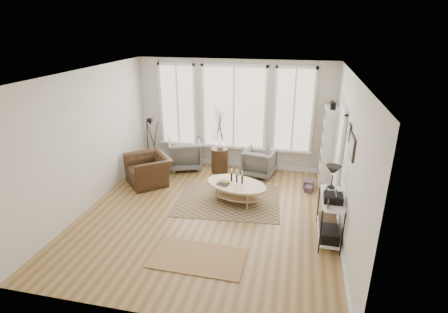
% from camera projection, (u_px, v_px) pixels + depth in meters
% --- Properties ---
extents(room, '(5.50, 5.54, 2.90)m').
position_uv_depth(room, '(209.00, 151.00, 6.79)').
color(room, '#9E7947').
rests_on(room, ground).
extents(bay_window, '(4.14, 0.12, 2.24)m').
position_uv_depth(bay_window, '(234.00, 110.00, 9.18)').
color(bay_window, tan).
rests_on(bay_window, ground).
extents(door, '(0.09, 1.06, 2.22)m').
position_uv_depth(door, '(338.00, 155.00, 7.42)').
color(door, silver).
rests_on(door, ground).
extents(bookcase, '(0.31, 0.85, 2.06)m').
position_uv_depth(bookcase, '(328.00, 146.00, 8.48)').
color(bookcase, white).
rests_on(bookcase, ground).
extents(low_shelf, '(0.38, 1.08, 1.30)m').
position_uv_depth(low_shelf, '(330.00, 213.00, 6.36)').
color(low_shelf, white).
rests_on(low_shelf, ground).
extents(wall_art, '(0.04, 0.88, 0.44)m').
position_uv_depth(wall_art, '(351.00, 143.00, 5.85)').
color(wall_art, black).
rests_on(wall_art, ground).
extents(rug_main, '(2.43, 1.91, 0.01)m').
position_uv_depth(rug_main, '(228.00, 200.00, 7.86)').
color(rug_main, brown).
rests_on(rug_main, ground).
extents(rug_runner, '(1.61, 0.91, 0.01)m').
position_uv_depth(rug_runner, '(198.00, 257.00, 5.96)').
color(rug_runner, brown).
rests_on(rug_runner, ground).
extents(coffee_table, '(1.59, 1.25, 0.64)m').
position_uv_depth(coffee_table, '(236.00, 187.00, 7.73)').
color(coffee_table, tan).
rests_on(coffee_table, ground).
extents(armchair_left, '(1.11, 1.13, 0.80)m').
position_uv_depth(armchair_left, '(185.00, 154.00, 9.50)').
color(armchair_left, slate).
rests_on(armchair_left, ground).
extents(armchair_right, '(0.89, 0.91, 0.71)m').
position_uv_depth(armchair_right, '(259.00, 162.00, 9.07)').
color(armchair_right, slate).
rests_on(armchair_right, ground).
extents(side_table, '(0.44, 0.44, 1.86)m').
position_uv_depth(side_table, '(219.00, 140.00, 9.06)').
color(side_table, '#3B2617').
rests_on(side_table, ground).
extents(vase, '(0.23, 0.23, 0.23)m').
position_uv_depth(vase, '(220.00, 144.00, 9.10)').
color(vase, silver).
rests_on(vase, side_table).
extents(accent_chair, '(1.42, 1.41, 0.70)m').
position_uv_depth(accent_chair, '(148.00, 170.00, 8.64)').
color(accent_chair, '#3B2617').
rests_on(accent_chair, ground).
extents(tripod_camera, '(0.48, 0.48, 1.37)m').
position_uv_depth(tripod_camera, '(152.00, 145.00, 9.52)').
color(tripod_camera, black).
rests_on(tripod_camera, ground).
extents(book_stack_near, '(0.26, 0.31, 0.18)m').
position_uv_depth(book_stack_near, '(309.00, 184.00, 8.49)').
color(book_stack_near, brown).
rests_on(book_stack_near, ground).
extents(book_stack_far, '(0.22, 0.25, 0.14)m').
position_uv_depth(book_stack_far, '(309.00, 189.00, 8.27)').
color(book_stack_far, brown).
rests_on(book_stack_far, ground).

